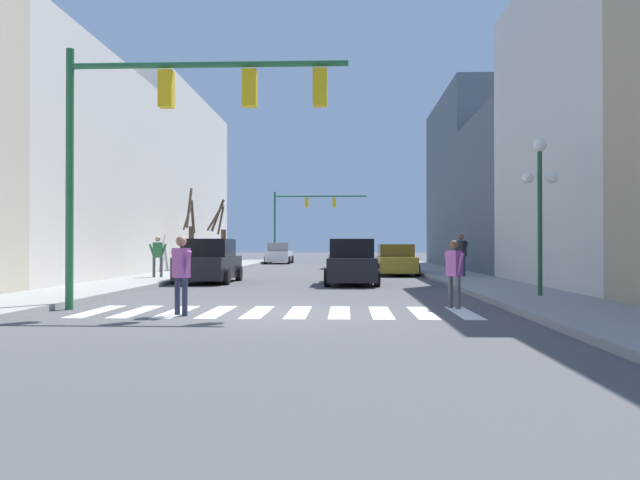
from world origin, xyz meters
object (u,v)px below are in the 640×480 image
Objects in this scene: pedestrian_crossing_street at (181,268)px; street_tree_left_far at (221,237)px; traffic_signal_far at (302,210)px; car_parked_left_far at (209,262)px; pedestrian_waiting_at_curb at (158,253)px; street_tree_left_mid at (191,236)px; car_at_intersection at (396,261)px; traffic_signal_near at (174,115)px; street_lamp_right_corner at (540,184)px; car_parked_left_mid at (352,263)px; pedestrian_near_right_corner at (454,268)px; car_driving_away_lane at (343,257)px; pedestrian_on_left_sidewalk at (461,251)px; car_parked_left_near at (279,254)px.

pedestrian_crossing_street is 26.57m from street_tree_left_far.
pedestrian_crossing_street is (0.40, -42.30, -3.63)m from traffic_signal_far.
car_parked_left_far is 2.82m from pedestrian_waiting_at_curb.
street_tree_left_mid is (-4.41, -22.29, -2.62)m from traffic_signal_far.
car_at_intersection is at bearing 13.61° from pedestrian_waiting_at_curb.
traffic_signal_near reaches higher than street_tree_left_far.
street_lamp_right_corner is at bearing 66.16° from pedestrian_crossing_street.
traffic_signal_far is 42.46m from pedestrian_crossing_street.
car_parked_left_mid reaches higher than pedestrian_near_right_corner.
pedestrian_waiting_at_curb is (-7.72, -14.17, 0.43)m from car_driving_away_lane.
pedestrian_crossing_street is (-5.92, -18.04, 0.26)m from car_at_intersection.
car_driving_away_lane is (5.25, 15.49, -0.07)m from car_parked_left_far.
traffic_signal_far is 29.97m from pedestrian_waiting_at_curb.
street_tree_left_far is (-12.83, 12.11, 0.77)m from pedestrian_on_left_sidewalk.
street_tree_left_mid is (-13.23, 5.94, 0.78)m from pedestrian_on_left_sidewalk.
pedestrian_crossing_street is at bearing -66.64° from traffic_signal_near.
street_lamp_right_corner is at bearing -76.95° from traffic_signal_far.
car_parked_left_far is 2.45× the size of pedestrian_on_left_sidewalk.
street_tree_left_far is at bearing 9.52° from car_parked_left_far.
pedestrian_waiting_at_curb is 13.41m from street_tree_left_far.
car_parked_left_near is 25.01m from pedestrian_waiting_at_curb.
pedestrian_waiting_at_curb reaches higher than car_parked_left_near.
traffic_signal_near is at bearing -77.06° from street_tree_left_mid.
traffic_signal_far is at bearing -18.71° from car_parked_left_near.
car_at_intersection is 10.99m from street_tree_left_mid.
pedestrian_crossing_street is at bearing -76.47° from street_tree_left_mid.
street_lamp_right_corner reaches higher than car_at_intersection.
pedestrian_on_left_sidewalk is at bearing -156.26° from car_parked_left_near.
traffic_signal_near is 16.07m from pedestrian_on_left_sidewalk.
street_tree_left_far is (-8.09, 15.46, 1.19)m from car_parked_left_mid.
pedestrian_crossing_street is (1.97, -37.68, 0.20)m from car_parked_left_near.
car_parked_left_mid is (4.14, 9.65, -3.63)m from traffic_signal_near.
street_tree_left_mid is (-10.73, 1.97, 1.28)m from car_at_intersection.
street_tree_left_mid is (-4.82, 20.01, 1.01)m from pedestrian_crossing_street.
pedestrian_waiting_at_curb is 15.22m from pedestrian_near_right_corner.
traffic_signal_far is 1.94× the size of street_tree_left_far.
pedestrian_waiting_at_curb reaches higher than car_driving_away_lane.
pedestrian_crossing_street is at bearing -156.88° from street_lamp_right_corner.
car_parked_left_far is 0.94× the size of car_at_intersection.
pedestrian_crossing_street is at bearing -177.01° from car_parked_left_near.
pedestrian_waiting_at_curb reaches higher than pedestrian_crossing_street.
pedestrian_crossing_street is 0.39× the size of street_tree_left_far.
street_tree_left_far reaches higher than car_at_intersection.
car_parked_left_far is at bearing 161.27° from car_driving_away_lane.
car_at_intersection is 1.08× the size of car_driving_away_lane.
traffic_signal_far is 4.83× the size of pedestrian_waiting_at_curb.
car_at_intersection is (-2.64, 14.39, -2.37)m from street_lamp_right_corner.
pedestrian_near_right_corner is (6.44, 0.59, -3.49)m from traffic_signal_near.
car_at_intersection is at bearing -158.12° from car_parked_left_near.
pedestrian_on_left_sidewalk is 1.08× the size of pedestrian_crossing_street.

